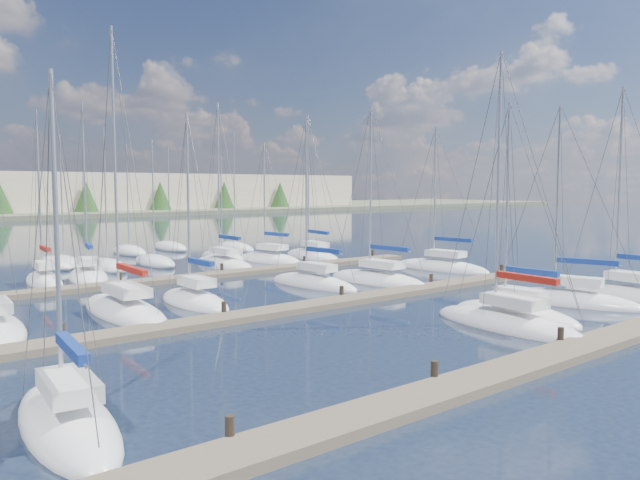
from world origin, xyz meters
TOP-DOWN VIEW (x-y plane):
  - ground at (0.00, 60.00)m, footprint 400.00×400.00m
  - dock_near at (0.00, 2.01)m, footprint 44.00×1.93m
  - dock_mid at (0.00, 16.01)m, footprint 44.00×1.93m
  - dock_far at (0.00, 30.01)m, footprint 44.00×1.93m
  - sailboat_j at (-3.41, 21.22)m, footprint 2.38×6.74m
  - sailboat_e at (7.46, 7.41)m, footprint 2.52×7.25m
  - sailboat_k at (5.95, 22.07)m, footprint 2.91×8.07m
  - sailboat_p at (6.60, 35.08)m, footprint 3.26×8.76m
  - sailboat_f at (13.33, 7.87)m, footprint 4.51×8.71m
  - sailboat_i at (-7.59, 21.10)m, footprint 3.20×9.95m
  - sailboat_q at (11.55, 35.46)m, footprint 3.67×8.04m
  - sailboat_o at (-4.78, 34.95)m, footprint 4.13×7.57m
  - sailboat_m at (19.27, 22.12)m, footprint 3.65×9.04m
  - sailboat_r at (16.22, 35.15)m, footprint 3.72×9.00m
  - sailboat_b at (-14.88, 6.80)m, footprint 3.11×7.76m
  - sailboat_d at (5.44, 6.49)m, footprint 3.29×8.67m
  - sailboat_g at (17.87, 6.62)m, footprint 3.28×8.16m
  - sailboat_n at (-7.94, 34.59)m, footprint 2.71×7.07m
  - sailboat_l at (10.44, 20.45)m, footprint 3.44×8.79m
  - distant_boats at (-4.34, 43.76)m, footprint 36.93×20.75m

SIDE VIEW (x-z plane):
  - ground at x=0.00m, z-range 0.00..0.00m
  - dock_near at x=0.00m, z-range -0.40..0.70m
  - dock_mid at x=0.00m, z-range -0.40..0.70m
  - dock_far at x=0.00m, z-range -0.40..0.70m
  - sailboat_q at x=11.55m, z-range -5.53..5.87m
  - sailboat_m at x=19.27m, z-range -5.95..6.30m
  - sailboat_b at x=-14.88m, z-range -5.17..5.52m
  - sailboat_l at x=10.44m, z-range -6.33..6.68m
  - sailboat_f at x=13.33m, z-range -5.87..6.23m
  - sailboat_p at x=6.60m, z-range -7.08..7.45m
  - sailboat_g at x=17.87m, z-range -6.52..6.89m
  - sailboat_d at x=5.44m, z-range -6.75..7.11m
  - sailboat_j at x=-3.41m, z-range -5.63..6.00m
  - sailboat_e at x=7.46m, z-range -5.66..6.03m
  - sailboat_r at x=16.22m, z-range -6.93..7.30m
  - sailboat_k at x=5.95m, z-range -5.90..6.28m
  - sailboat_i at x=-7.59m, z-range -7.71..8.09m
  - sailboat_o at x=-4.78m, z-range -6.59..6.98m
  - sailboat_n at x=-7.94m, z-range -6.16..6.56m
  - distant_boats at x=-4.34m, z-range -6.36..6.94m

